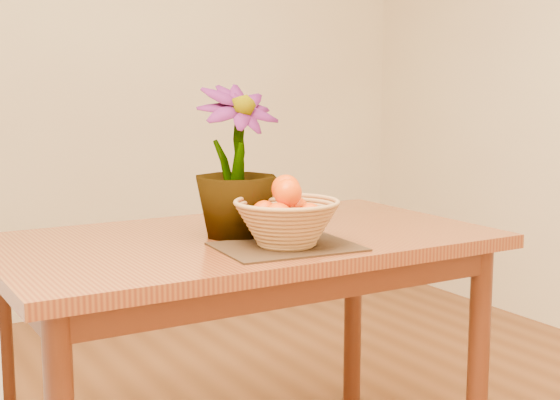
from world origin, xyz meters
TOP-DOWN VIEW (x-y plane):
  - wall_back at (0.00, 2.25)m, footprint 4.00×0.02m
  - table at (0.00, 0.30)m, footprint 1.40×0.80m
  - placemat at (0.02, 0.09)m, footprint 0.38×0.30m
  - wicker_basket at (0.02, 0.09)m, footprint 0.28×0.28m
  - orange_pile at (0.02, 0.09)m, footprint 0.17×0.17m
  - potted_plant at (-0.03, 0.29)m, footprint 0.26×0.26m

SIDE VIEW (x-z plane):
  - table at x=0.00m, z-range 0.29..1.04m
  - placemat at x=0.02m, z-range 0.75..0.76m
  - wicker_basket at x=0.02m, z-range 0.75..0.87m
  - orange_pile at x=0.02m, z-range 0.79..0.93m
  - potted_plant at x=-0.03m, z-range 0.75..1.18m
  - wall_back at x=0.00m, z-range 0.00..2.70m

